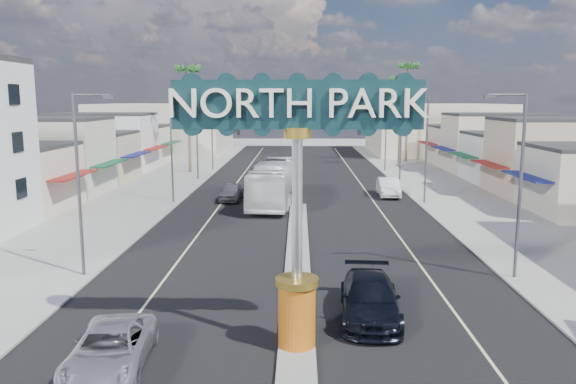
{
  "coord_description": "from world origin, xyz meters",
  "views": [
    {
      "loc": [
        0.06,
        -16.57,
        8.67
      ],
      "look_at": [
        -0.48,
        10.44,
        4.22
      ],
      "focal_mm": 35.0,
      "sensor_mm": 36.0,
      "label": 1
    }
  ],
  "objects_px": {
    "car_parked_left": "(232,192)",
    "gateway_sign": "(297,183)",
    "traffic_signal_left": "(214,141)",
    "palm_left_far": "(188,75)",
    "car_parked_right": "(388,187)",
    "streetlight_r_mid": "(425,144)",
    "streetlight_l_near": "(81,175)",
    "palm_right_mid": "(401,84)",
    "streetlight_r_near": "(518,177)",
    "palm_right_far": "(409,72)",
    "streetlight_l_far": "(213,130)",
    "suv_right": "(370,298)",
    "city_bus": "(274,183)",
    "streetlight_l_mid": "(173,143)",
    "streetlight_r_far": "(385,130)",
    "suv_left": "(110,349)",
    "traffic_signal_right": "(384,141)"
  },
  "relations": [
    {
      "from": "traffic_signal_left",
      "to": "palm_left_far",
      "type": "bearing_deg",
      "value": 122.43
    },
    {
      "from": "streetlight_r_near",
      "to": "suv_left",
      "type": "distance_m",
      "value": 19.57
    },
    {
      "from": "traffic_signal_left",
      "to": "suv_right",
      "type": "height_order",
      "value": "traffic_signal_left"
    },
    {
      "from": "traffic_signal_right",
      "to": "streetlight_r_near",
      "type": "relative_size",
      "value": 0.67
    },
    {
      "from": "palm_right_far",
      "to": "streetlight_l_near",
      "type": "bearing_deg",
      "value": -116.06
    },
    {
      "from": "streetlight_l_mid",
      "to": "car_parked_left",
      "type": "distance_m",
      "value": 6.48
    },
    {
      "from": "palm_right_mid",
      "to": "city_bus",
      "type": "distance_m",
      "value": 31.35
    },
    {
      "from": "streetlight_r_mid",
      "to": "palm_right_far",
      "type": "bearing_deg",
      "value": 81.88
    },
    {
      "from": "streetlight_l_far",
      "to": "palm_right_far",
      "type": "xyz_separation_m",
      "value": [
        25.43,
        10.0,
        7.32
      ]
    },
    {
      "from": "suv_right",
      "to": "streetlight_r_near",
      "type": "bearing_deg",
      "value": 37.79
    },
    {
      "from": "palm_left_far",
      "to": "suv_right",
      "type": "relative_size",
      "value": 2.32
    },
    {
      "from": "traffic_signal_right",
      "to": "car_parked_right",
      "type": "height_order",
      "value": "traffic_signal_right"
    },
    {
      "from": "streetlight_r_near",
      "to": "car_parked_left",
      "type": "distance_m",
      "value": 27.2
    },
    {
      "from": "palm_right_far",
      "to": "suv_right",
      "type": "height_order",
      "value": "palm_right_far"
    },
    {
      "from": "palm_right_mid",
      "to": "car_parked_right",
      "type": "xyz_separation_m",
      "value": [
        -4.82,
        -22.09,
        -9.77
      ]
    },
    {
      "from": "streetlight_r_near",
      "to": "palm_right_far",
      "type": "xyz_separation_m",
      "value": [
        4.57,
        52.0,
        7.32
      ]
    },
    {
      "from": "gateway_sign",
      "to": "streetlight_l_far",
      "type": "relative_size",
      "value": 1.02
    },
    {
      "from": "car_parked_left",
      "to": "gateway_sign",
      "type": "bearing_deg",
      "value": -76.64
    },
    {
      "from": "car_parked_right",
      "to": "streetlight_l_near",
      "type": "bearing_deg",
      "value": -126.01
    },
    {
      "from": "palm_left_far",
      "to": "streetlight_l_mid",
      "type": "bearing_deg",
      "value": -82.69
    },
    {
      "from": "palm_left_far",
      "to": "car_parked_left",
      "type": "relative_size",
      "value": 2.94
    },
    {
      "from": "car_parked_right",
      "to": "streetlight_r_mid",
      "type": "bearing_deg",
      "value": -58.12
    },
    {
      "from": "streetlight_l_far",
      "to": "streetlight_r_near",
      "type": "bearing_deg",
      "value": -63.58
    },
    {
      "from": "gateway_sign",
      "to": "traffic_signal_left",
      "type": "distance_m",
      "value": 43.04
    },
    {
      "from": "suv_right",
      "to": "city_bus",
      "type": "distance_m",
      "value": 25.49
    },
    {
      "from": "streetlight_r_mid",
      "to": "streetlight_r_far",
      "type": "xyz_separation_m",
      "value": [
        0.0,
        22.0,
        0.0
      ]
    },
    {
      "from": "streetlight_r_near",
      "to": "car_parked_left",
      "type": "relative_size",
      "value": 2.02
    },
    {
      "from": "suv_right",
      "to": "city_bus",
      "type": "bearing_deg",
      "value": 104.89
    },
    {
      "from": "streetlight_l_near",
      "to": "car_parked_right",
      "type": "bearing_deg",
      "value": 52.11
    },
    {
      "from": "streetlight_l_mid",
      "to": "streetlight_r_near",
      "type": "xyz_separation_m",
      "value": [
        20.87,
        -20.0,
        0.0
      ]
    },
    {
      "from": "gateway_sign",
      "to": "suv_left",
      "type": "bearing_deg",
      "value": -164.8
    },
    {
      "from": "palm_left_far",
      "to": "streetlight_r_far",
      "type": "bearing_deg",
      "value": 4.88
    },
    {
      "from": "streetlight_r_near",
      "to": "palm_right_far",
      "type": "bearing_deg",
      "value": 84.98
    },
    {
      "from": "car_parked_left",
      "to": "car_parked_right",
      "type": "height_order",
      "value": "car_parked_right"
    },
    {
      "from": "car_parked_left",
      "to": "suv_right",
      "type": "bearing_deg",
      "value": -69.59
    },
    {
      "from": "streetlight_l_far",
      "to": "streetlight_r_near",
      "type": "distance_m",
      "value": 46.9
    },
    {
      "from": "streetlight_l_far",
      "to": "streetlight_r_mid",
      "type": "distance_m",
      "value": 30.32
    },
    {
      "from": "gateway_sign",
      "to": "car_parked_left",
      "type": "distance_m",
      "value": 30.42
    },
    {
      "from": "suv_right",
      "to": "streetlight_r_far",
      "type": "bearing_deg",
      "value": 84.7
    },
    {
      "from": "suv_left",
      "to": "gateway_sign",
      "type": "bearing_deg",
      "value": 10.55
    },
    {
      "from": "palm_right_mid",
      "to": "palm_right_far",
      "type": "relative_size",
      "value": 0.86
    },
    {
      "from": "streetlight_r_mid",
      "to": "palm_left_far",
      "type": "xyz_separation_m",
      "value": [
        -23.43,
        20.0,
        6.43
      ]
    },
    {
      "from": "palm_right_mid",
      "to": "city_bus",
      "type": "bearing_deg",
      "value": -119.9
    },
    {
      "from": "streetlight_r_mid",
      "to": "city_bus",
      "type": "relative_size",
      "value": 0.7
    },
    {
      "from": "palm_right_far",
      "to": "traffic_signal_right",
      "type": "bearing_deg",
      "value": -107.9
    },
    {
      "from": "suv_right",
      "to": "traffic_signal_left",
      "type": "bearing_deg",
      "value": 110.98
    },
    {
      "from": "streetlight_r_near",
      "to": "car_parked_right",
      "type": "relative_size",
      "value": 1.78
    },
    {
      "from": "traffic_signal_right",
      "to": "palm_left_far",
      "type": "distance_m",
      "value": 24.09
    },
    {
      "from": "gateway_sign",
      "to": "city_bus",
      "type": "bearing_deg",
      "value": 94.09
    },
    {
      "from": "streetlight_l_far",
      "to": "palm_left_far",
      "type": "relative_size",
      "value": 0.69
    }
  ]
}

